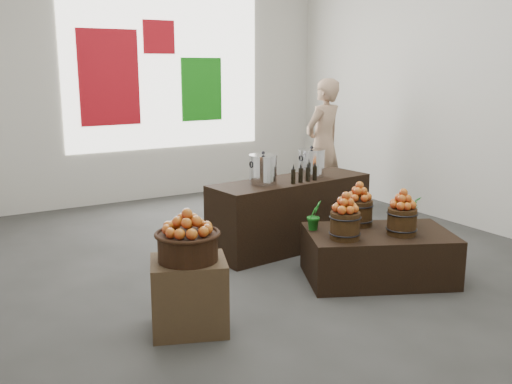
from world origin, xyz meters
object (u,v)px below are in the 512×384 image
crate (189,295)px  stock_pot_left (263,170)px  stock_pot_center (311,164)px  wicker_basket (188,247)px  shopper (323,144)px  display_table (378,255)px  counter (290,213)px

crate → stock_pot_left: size_ratio=1.93×
stock_pot_left → stock_pot_center: bearing=6.3°
wicker_basket → shopper: shopper is taller
display_table → stock_pot_left: bearing=139.4°
stock_pot_center → stock_pot_left: bearing=-173.7°
wicker_basket → shopper: (3.42, 2.76, 0.26)m
stock_pot_left → shopper: size_ratio=0.16×
crate → shopper: bearing=38.9°
stock_pot_center → shopper: shopper is taller
shopper → counter: bearing=27.1°
display_table → stock_pot_left: (-0.57, 1.25, 0.71)m
display_table → shopper: size_ratio=0.74×
wicker_basket → stock_pot_center: 2.63m
counter → stock_pot_center: stock_pot_center is taller
counter → shopper: (1.52, 1.39, 0.55)m
display_table → counter: bearing=122.4°
wicker_basket → stock_pot_left: 2.02m
display_table → counter: counter is taller
crate → stock_pot_center: bearing=32.5°
counter → stock_pot_left: (-0.40, -0.04, 0.55)m
counter → stock_pot_left: 0.68m
counter → shopper: bearing=36.1°
crate → display_table: (2.07, 0.08, -0.05)m
crate → stock_pot_left: 2.11m
display_table → crate: bearing=-153.0°
shopper → crate: bearing=23.6°
crate → wicker_basket: 0.40m
display_table → counter: 1.31m
stock_pot_left → shopper: shopper is taller
crate → stock_pot_left: (1.50, 1.33, 0.66)m
stock_pot_center → shopper: 1.81m
counter → shopper: size_ratio=1.03×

